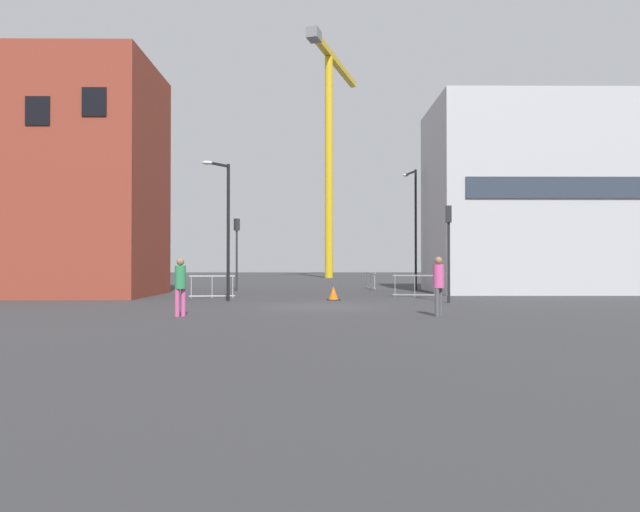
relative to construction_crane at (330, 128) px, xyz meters
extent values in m
plane|color=#333335|center=(-1.40, -42.73, -16.96)|extent=(160.00, 160.00, 0.00)
cube|color=brown|center=(-14.06, -35.51, -11.09)|extent=(8.41, 6.87, 11.75)
cube|color=black|center=(-14.06, -38.97, -8.48)|extent=(1.10, 0.06, 1.30)
cube|color=black|center=(-11.53, -38.97, -8.07)|extent=(1.10, 0.06, 1.30)
cube|color=#B7B7BC|center=(10.98, -32.04, -11.61)|extent=(11.85, 7.13, 10.71)
cube|color=#2D3847|center=(10.98, -35.64, -11.46)|extent=(9.95, 0.08, 1.10)
cylinder|color=gold|center=(-0.12, -0.39, -4.51)|extent=(0.90, 0.90, 24.90)
cube|color=gold|center=(0.79, 2.52, 8.33)|extent=(5.88, 16.86, 0.70)
cube|color=slate|center=(-1.79, -5.72, 8.33)|extent=(1.68, 2.08, 1.10)
cylinder|color=black|center=(4.47, -29.89, -13.28)|extent=(0.14, 0.14, 7.36)
cube|color=black|center=(4.30, -29.14, -9.70)|extent=(0.45, 1.54, 0.10)
ellipsoid|color=silver|center=(4.12, -28.38, -9.72)|extent=(0.44, 0.24, 0.16)
cylinder|color=black|center=(-5.43, -39.54, -13.96)|extent=(0.14, 0.14, 6.00)
cube|color=black|center=(-5.80, -40.05, -11.06)|extent=(0.82, 1.07, 0.10)
ellipsoid|color=silver|center=(-6.17, -40.56, -11.08)|extent=(0.44, 0.24, 0.16)
cylinder|color=#232326|center=(3.97, -40.65, -15.28)|extent=(0.12, 0.12, 3.37)
cube|color=#232326|center=(3.97, -40.65, -13.24)|extent=(0.29, 0.32, 0.70)
sphere|color=#390605|center=(4.00, -40.48, -13.02)|extent=(0.11, 0.11, 0.11)
sphere|color=#F2A514|center=(4.00, -40.48, -13.24)|extent=(0.11, 0.11, 0.11)
sphere|color=#07330F|center=(4.00, -40.48, -13.46)|extent=(0.11, 0.11, 0.11)
cylinder|color=#2D2D30|center=(-6.28, -30.75, -15.17)|extent=(0.12, 0.12, 3.59)
cube|color=#2D2D30|center=(-6.28, -30.75, -13.02)|extent=(0.37, 0.37, 0.70)
sphere|color=red|center=(-6.15, -30.63, -12.80)|extent=(0.11, 0.11, 0.11)
sphere|color=#3C2905|center=(-6.15, -30.63, -13.02)|extent=(0.11, 0.11, 0.11)
sphere|color=#07330F|center=(-6.15, -30.63, -13.24)|extent=(0.11, 0.11, 0.11)
cylinder|color=#D14C8C|center=(-5.91, -46.75, -16.53)|extent=(0.14, 0.14, 0.86)
cylinder|color=#D14C8C|center=(-5.75, -46.63, -16.53)|extent=(0.14, 0.14, 0.86)
cylinder|color=#2D844C|center=(-5.83, -46.69, -15.74)|extent=(0.34, 0.34, 0.72)
sphere|color=#8C6647|center=(-5.83, -46.69, -15.26)|extent=(0.23, 0.23, 0.23)
cylinder|color=#4C4C51|center=(2.18, -46.73, -16.52)|extent=(0.14, 0.14, 0.88)
cylinder|color=#4C4C51|center=(2.31, -46.58, -16.52)|extent=(0.14, 0.14, 0.88)
cylinder|color=#D14C8C|center=(2.24, -46.66, -15.71)|extent=(0.34, 0.34, 0.74)
sphere|color=#8C6647|center=(2.24, -46.66, -15.22)|extent=(0.24, 0.24, 0.24)
cube|color=#B2B5BA|center=(-6.54, -37.32, -15.91)|extent=(2.14, 0.37, 0.06)
cube|color=#B2B5BA|center=(-6.54, -37.32, -16.86)|extent=(2.14, 0.37, 0.06)
cylinder|color=#B2B5BA|center=(-7.50, -37.46, -16.44)|extent=(0.04, 0.04, 1.05)
cylinder|color=#B2B5BA|center=(-6.54, -37.32, -16.44)|extent=(0.04, 0.04, 1.05)
cylinder|color=#B2B5BA|center=(-5.58, -37.18, -16.44)|extent=(0.04, 0.04, 1.05)
cube|color=#B2B5BA|center=(1.82, -28.88, -15.91)|extent=(0.39, 2.27, 0.06)
cube|color=#B2B5BA|center=(1.82, -28.88, -16.86)|extent=(0.39, 2.27, 0.06)
cylinder|color=#B2B5BA|center=(1.97, -29.90, -16.44)|extent=(0.04, 0.04, 1.05)
cylinder|color=#B2B5BA|center=(1.82, -28.88, -16.44)|extent=(0.04, 0.04, 1.05)
cylinder|color=#B2B5BA|center=(1.67, -27.86, -16.44)|extent=(0.04, 0.04, 1.05)
cube|color=gray|center=(3.28, -36.39, -15.91)|extent=(2.14, 0.35, 0.06)
cube|color=gray|center=(3.28, -36.39, -16.86)|extent=(2.14, 0.35, 0.06)
cylinder|color=gray|center=(2.32, -36.26, -16.44)|extent=(0.04, 0.04, 1.05)
cylinder|color=gray|center=(3.28, -36.39, -16.44)|extent=(0.04, 0.04, 1.05)
cylinder|color=gray|center=(4.24, -36.52, -16.44)|extent=(0.04, 0.04, 1.05)
cube|color=black|center=(-0.81, -38.85, -16.95)|extent=(0.62, 0.62, 0.03)
cone|color=#E55B0F|center=(-0.81, -38.85, -16.65)|extent=(0.48, 0.48, 0.63)
camera|label=1|loc=(-1.61, -64.53, -15.30)|focal=32.11mm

